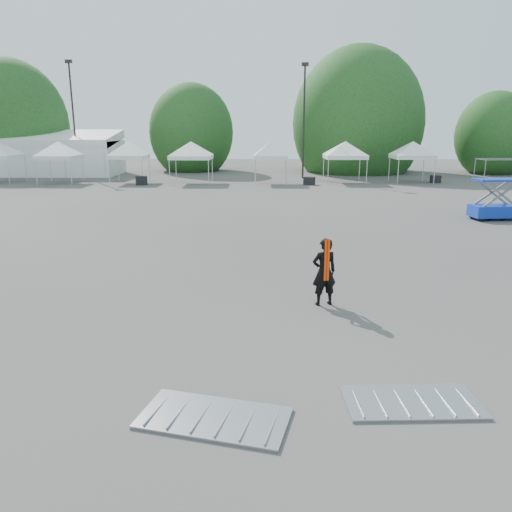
{
  "coord_description": "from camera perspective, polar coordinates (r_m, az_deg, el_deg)",
  "views": [
    {
      "loc": [
        -0.66,
        -13.28,
        4.41
      ],
      "look_at": [
        -0.8,
        -1.23,
        1.3
      ],
      "focal_mm": 35.0,
      "sensor_mm": 36.0,
      "label": 1
    }
  ],
  "objects": [
    {
      "name": "barrier_left",
      "position": [
        8.18,
        -4.82,
        -17.9
      ],
      "size": [
        2.51,
        1.67,
        0.07
      ],
      "rotation": [
        0.0,
        0.0,
        -0.25
      ],
      "color": "#97999E",
      "rests_on": "ground"
    },
    {
      "name": "tree_far_e",
      "position": [
        55.15,
        25.56,
        12.28
      ],
      "size": [
        3.84,
        3.84,
        5.84
      ],
      "color": "#382314",
      "rests_on": "ground"
    },
    {
      "name": "tent_f",
      "position": [
        42.37,
        10.19,
        12.42
      ],
      "size": [
        4.64,
        4.64,
        3.88
      ],
      "color": "silver",
      "rests_on": "ground"
    },
    {
      "name": "tree_mid_e",
      "position": [
        53.17,
        11.53,
        14.65
      ],
      "size": [
        5.12,
        5.12,
        7.79
      ],
      "color": "#382314",
      "rests_on": "ground"
    },
    {
      "name": "tent_e",
      "position": [
        40.99,
        1.71,
        12.57
      ],
      "size": [
        3.81,
        3.81,
        3.88
      ],
      "color": "silver",
      "rests_on": "ground"
    },
    {
      "name": "tent_c",
      "position": [
        42.93,
        -14.4,
        12.22
      ],
      "size": [
        4.03,
        4.03,
        3.88
      ],
      "color": "silver",
      "rests_on": "ground"
    },
    {
      "name": "ground",
      "position": [
        14.01,
        3.35,
        -3.91
      ],
      "size": [
        120.0,
        120.0,
        0.0
      ],
      "primitive_type": "plane",
      "color": "#474442",
      "rests_on": "ground"
    },
    {
      "name": "tent_d",
      "position": [
        41.58,
        -7.46,
        12.48
      ],
      "size": [
        4.65,
        4.65,
        3.88
      ],
      "color": "silver",
      "rests_on": "ground"
    },
    {
      "name": "scissor_lift",
      "position": [
        27.19,
        25.84,
        6.87
      ],
      "size": [
        2.39,
        1.36,
        2.96
      ],
      "rotation": [
        0.0,
        0.0,
        0.1
      ],
      "color": "#0D15B4",
      "rests_on": "ground"
    },
    {
      "name": "crate_mid",
      "position": [
        40.25,
        6.11,
        8.54
      ],
      "size": [
        0.99,
        0.9,
        0.62
      ],
      "primitive_type": "cube",
      "rotation": [
        0.0,
        0.0,
        -0.42
      ],
      "color": "black",
      "rests_on": "ground"
    },
    {
      "name": "marquee",
      "position": [
        52.84,
        -23.57,
        10.64
      ],
      "size": [
        15.0,
        6.25,
        4.23
      ],
      "color": "white",
      "rests_on": "ground"
    },
    {
      "name": "tree_mid_w",
      "position": [
        53.78,
        -7.38,
        13.84
      ],
      "size": [
        4.16,
        4.16,
        6.33
      ],
      "color": "#382314",
      "rests_on": "ground"
    },
    {
      "name": "man",
      "position": [
        12.72,
        7.8,
        -1.8
      ],
      "size": [
        0.72,
        0.57,
        1.75
      ],
      "rotation": [
        0.0,
        0.0,
        3.4
      ],
      "color": "black",
      "rests_on": "ground"
    },
    {
      "name": "light_pole_east",
      "position": [
        45.44,
        5.51,
        15.8
      ],
      "size": [
        0.6,
        0.25,
        9.8
      ],
      "color": "black",
      "rests_on": "ground"
    },
    {
      "name": "crate_east",
      "position": [
        44.0,
        19.83,
        8.27
      ],
      "size": [
        0.84,
        0.69,
        0.61
      ],
      "primitive_type": "cube",
      "rotation": [
        0.0,
        0.0,
        -0.11
      ],
      "color": "black",
      "rests_on": "ground"
    },
    {
      "name": "tent_g",
      "position": [
        43.67,
        17.51,
        12.04
      ],
      "size": [
        4.4,
        4.4,
        3.88
      ],
      "color": "silver",
      "rests_on": "ground"
    },
    {
      "name": "crate_west",
      "position": [
        40.92,
        -12.96,
        8.39
      ],
      "size": [
        1.04,
        0.92,
        0.68
      ],
      "primitive_type": "cube",
      "rotation": [
        0.0,
        0.0,
        0.32
      ],
      "color": "black",
      "rests_on": "ground"
    },
    {
      "name": "light_pole_west",
      "position": [
        50.38,
        -20.19,
        15.16
      ],
      "size": [
        0.6,
        0.25,
        10.3
      ],
      "color": "black",
      "rests_on": "ground"
    },
    {
      "name": "tent_b",
      "position": [
        44.27,
        -21.71,
        11.72
      ],
      "size": [
        4.21,
        4.21,
        3.88
      ],
      "color": "silver",
      "rests_on": "ground"
    },
    {
      "name": "barrier_mid",
      "position": [
        8.93,
        17.34,
        -15.59
      ],
      "size": [
        2.23,
        1.18,
        0.07
      ],
      "rotation": [
        0.0,
        0.0,
        0.04
      ],
      "color": "#97999E",
      "rests_on": "ground"
    },
    {
      "name": "tree_far_w",
      "position": [
        57.2,
        -26.36,
        13.14
      ],
      "size": [
        4.8,
        4.8,
        7.3
      ],
      "color": "#382314",
      "rests_on": "ground"
    }
  ]
}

